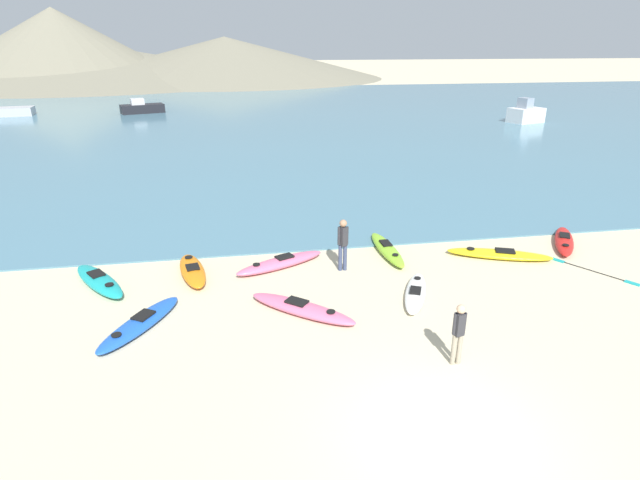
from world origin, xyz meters
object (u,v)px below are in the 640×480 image
(kayak_on_sand_5, at_px, (99,281))
(kayak_on_sand_7, at_px, (140,323))
(moored_boat_0, at_px, (526,114))
(loose_paddle, at_px, (593,271))
(person_near_waterline, at_px, (343,242))
(moored_boat_3, at_px, (142,108))
(kayak_on_sand_2, at_px, (499,254))
(kayak_on_sand_8, at_px, (280,263))
(kayak_on_sand_6, at_px, (564,241))
(kayak_on_sand_4, at_px, (416,292))
(moored_boat_1, at_px, (8,112))
(person_near_foreground, at_px, (459,331))
(kayak_on_sand_1, at_px, (387,249))
(kayak_on_sand_3, at_px, (192,270))
(kayak_on_sand_0, at_px, (302,308))

(kayak_on_sand_5, distance_m, kayak_on_sand_7, 3.20)
(moored_boat_0, xyz_separation_m, loose_paddle, (-15.19, -29.83, -0.82))
(person_near_waterline, bearing_deg, moored_boat_3, 107.00)
(kayak_on_sand_2, distance_m, kayak_on_sand_8, 7.62)
(kayak_on_sand_2, relative_size, kayak_on_sand_6, 1.22)
(kayak_on_sand_2, height_order, kayak_on_sand_4, kayak_on_sand_2)
(moored_boat_0, bearing_deg, kayak_on_sand_4, -125.28)
(kayak_on_sand_8, xyz_separation_m, moored_boat_0, (25.30, 27.74, 0.67))
(kayak_on_sand_4, xyz_separation_m, kayak_on_sand_5, (-9.40, 2.29, 0.05))
(kayak_on_sand_8, relative_size, loose_paddle, 1.31)
(kayak_on_sand_2, distance_m, moored_boat_0, 33.35)
(moored_boat_0, bearing_deg, kayak_on_sand_2, -122.05)
(moored_boat_1, xyz_separation_m, loose_paddle, (33.58, -42.62, -0.45))
(kayak_on_sand_2, height_order, person_near_foreground, person_near_foreground)
(person_near_waterline, bearing_deg, kayak_on_sand_1, 30.81)
(moored_boat_1, height_order, moored_boat_3, moored_boat_3)
(moored_boat_0, bearing_deg, kayak_on_sand_8, -132.36)
(kayak_on_sand_3, height_order, person_near_foreground, person_near_foreground)
(kayak_on_sand_3, distance_m, kayak_on_sand_5, 2.81)
(loose_paddle, bearing_deg, kayak_on_sand_0, -173.85)
(kayak_on_sand_6, xyz_separation_m, person_near_foreground, (-7.06, -6.26, 0.74))
(kayak_on_sand_8, height_order, person_near_foreground, person_near_foreground)
(person_near_foreground, relative_size, person_near_waterline, 0.89)
(kayak_on_sand_2, xyz_separation_m, kayak_on_sand_3, (-10.47, 0.39, 0.03))
(kayak_on_sand_5, bearing_deg, person_near_waterline, -1.06)
(loose_paddle, bearing_deg, kayak_on_sand_5, 173.99)
(kayak_on_sand_1, relative_size, loose_paddle, 1.31)
(kayak_on_sand_0, xyz_separation_m, person_near_waterline, (1.70, 2.58, 0.85))
(kayak_on_sand_4, bearing_deg, moored_boat_3, 108.32)
(kayak_on_sand_5, xyz_separation_m, moored_boat_0, (30.95, 28.17, 0.65))
(kayak_on_sand_0, distance_m, kayak_on_sand_2, 7.77)
(kayak_on_sand_1, xyz_separation_m, person_near_foreground, (-0.34, -6.59, 0.74))
(kayak_on_sand_1, bearing_deg, kayak_on_sand_3, -174.33)
(kayak_on_sand_8, relative_size, person_near_waterline, 1.83)
(person_near_foreground, distance_m, loose_paddle, 7.74)
(kayak_on_sand_5, height_order, kayak_on_sand_7, kayak_on_sand_5)
(kayak_on_sand_3, bearing_deg, moored_boat_1, 116.88)
(kayak_on_sand_5, relative_size, person_near_waterline, 1.66)
(moored_boat_3, distance_m, loose_paddle, 47.27)
(kayak_on_sand_8, bearing_deg, kayak_on_sand_1, 7.97)
(kayak_on_sand_7, height_order, loose_paddle, kayak_on_sand_7)
(kayak_on_sand_1, distance_m, kayak_on_sand_3, 6.75)
(moored_boat_3, relative_size, loose_paddle, 1.88)
(person_near_waterline, bearing_deg, kayak_on_sand_2, 0.54)
(kayak_on_sand_8, relative_size, moored_boat_1, 0.66)
(kayak_on_sand_3, xyz_separation_m, kayak_on_sand_8, (2.86, 0.13, -0.00))
(person_near_foreground, distance_m, person_near_waterline, 5.69)
(kayak_on_sand_7, height_order, person_near_waterline, person_near_waterline)
(kayak_on_sand_6, xyz_separation_m, kayak_on_sand_8, (-10.58, -0.20, 0.01))
(person_near_waterline, bearing_deg, kayak_on_sand_3, 174.80)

